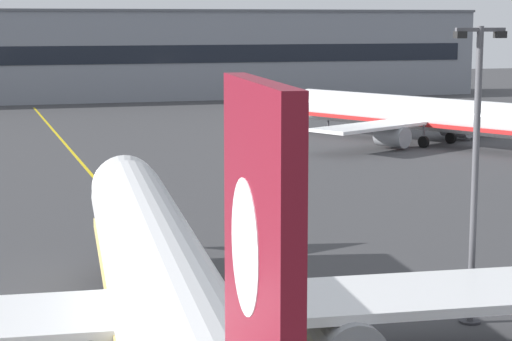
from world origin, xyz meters
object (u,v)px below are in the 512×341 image
Objects in this scene: airliner_background at (425,115)px; safety_cone_by_nose_gear at (108,270)px; apron_lamp_post at (475,171)px; airliner_foreground at (165,296)px.

airliner_background is 62.51× the size of safety_cone_by_nose_gear.
apron_lamp_post is at bearing -41.15° from safety_cone_by_nose_gear.
safety_cone_by_nose_gear is (-38.00, -41.25, -2.77)m from airliner_background.
airliner_foreground is at bearing -165.04° from apron_lamp_post.
apron_lamp_post is (13.71, 3.66, 3.13)m from airliner_foreground.
apron_lamp_post is 19.14m from safety_cone_by_nose_gear.
safety_cone_by_nose_gear is (-13.63, 11.91, -6.24)m from apron_lamp_post.
apron_lamp_post is at bearing 14.96° from airliner_foreground.
airliner_foreground is at bearing -90.32° from safety_cone_by_nose_gear.
airliner_background is at bearing 65.37° from apron_lamp_post.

